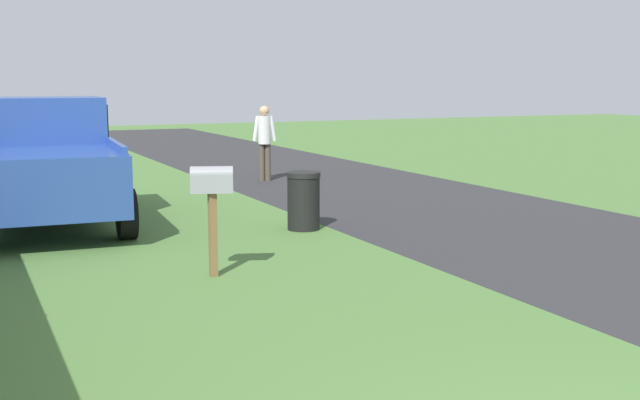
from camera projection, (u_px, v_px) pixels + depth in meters
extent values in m
cube|color=#2D2D30|center=(581.00, 246.00, 11.21)|extent=(60.00, 5.33, 0.01)
cube|color=brown|center=(213.00, 235.00, 9.40)|extent=(0.09, 0.09, 1.03)
cube|color=gray|center=(212.00, 184.00, 9.31)|extent=(0.36, 0.55, 0.22)
cylinder|color=gray|center=(212.00, 174.00, 9.29)|extent=(0.36, 0.55, 0.20)
cube|color=red|center=(209.00, 177.00, 9.39)|extent=(0.02, 0.04, 0.18)
cube|color=#284793|center=(51.00, 172.00, 12.75)|extent=(5.07, 2.32, 0.90)
cube|color=#284793|center=(47.00, 120.00, 13.17)|extent=(1.81, 1.93, 0.76)
cube|color=black|center=(47.00, 120.00, 13.17)|extent=(1.76, 1.97, 0.53)
cube|color=#284793|center=(114.00, 144.00, 11.99)|extent=(2.57, 0.26, 0.12)
cylinder|color=black|center=(104.00, 187.00, 14.68)|extent=(0.78, 0.31, 0.76)
cylinder|color=black|center=(127.00, 214.00, 11.67)|extent=(0.78, 0.31, 0.76)
cylinder|color=black|center=(304.00, 203.00, 12.42)|extent=(0.52, 0.52, 0.85)
cylinder|color=black|center=(303.00, 175.00, 12.35)|extent=(0.54, 0.54, 0.08)
cylinder|color=#4C4238|center=(262.00, 162.00, 18.50)|extent=(0.14, 0.14, 0.88)
cylinder|color=#4C4238|center=(268.00, 162.00, 18.51)|extent=(0.14, 0.14, 0.88)
cylinder|color=silver|center=(264.00, 130.00, 18.39)|extent=(0.30, 0.30, 0.66)
sphere|color=tan|center=(264.00, 111.00, 18.32)|extent=(0.24, 0.24, 0.24)
cylinder|color=silver|center=(256.00, 129.00, 18.38)|extent=(0.09, 0.18, 0.60)
cylinder|color=silver|center=(273.00, 129.00, 18.39)|extent=(0.09, 0.18, 0.60)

